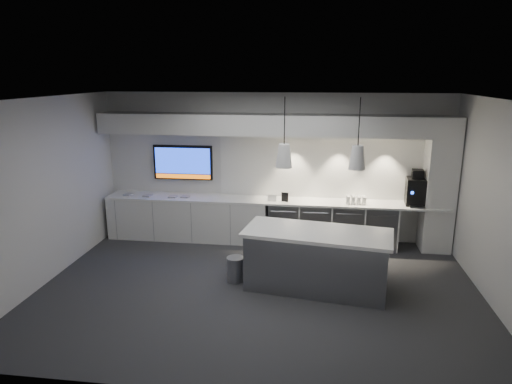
# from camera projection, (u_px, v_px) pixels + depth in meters

# --- Properties ---
(floor) EXTENTS (7.00, 7.00, 0.00)m
(floor) POSITION_uv_depth(u_px,v_px,m) (258.00, 290.00, 7.30)
(floor) COLOR #313133
(floor) RESTS_ON ground
(ceiling) EXTENTS (7.00, 7.00, 0.00)m
(ceiling) POSITION_uv_depth(u_px,v_px,m) (258.00, 99.00, 6.55)
(ceiling) COLOR black
(ceiling) RESTS_ON wall_back
(wall_back) EXTENTS (7.00, 0.00, 7.00)m
(wall_back) POSITION_uv_depth(u_px,v_px,m) (274.00, 167.00, 9.33)
(wall_back) COLOR silver
(wall_back) RESTS_ON floor
(wall_front) EXTENTS (7.00, 0.00, 7.00)m
(wall_front) POSITION_uv_depth(u_px,v_px,m) (226.00, 266.00, 4.53)
(wall_front) COLOR silver
(wall_front) RESTS_ON floor
(wall_left) EXTENTS (0.00, 7.00, 7.00)m
(wall_left) POSITION_uv_depth(u_px,v_px,m) (44.00, 192.00, 7.38)
(wall_left) COLOR silver
(wall_left) RESTS_ON floor
(wall_right) EXTENTS (0.00, 7.00, 7.00)m
(wall_right) POSITION_uv_depth(u_px,v_px,m) (502.00, 208.00, 6.48)
(wall_right) COLOR silver
(wall_right) RESTS_ON floor
(back_counter) EXTENTS (6.80, 0.65, 0.04)m
(back_counter) POSITION_uv_depth(u_px,v_px,m) (272.00, 201.00, 9.17)
(back_counter) COLOR white
(back_counter) RESTS_ON left_base_cabinets
(left_base_cabinets) EXTENTS (3.30, 0.63, 0.86)m
(left_base_cabinets) POSITION_uv_depth(u_px,v_px,m) (188.00, 218.00, 9.51)
(left_base_cabinets) COLOR white
(left_base_cabinets) RESTS_ON floor
(fridge_unit_a) EXTENTS (0.60, 0.61, 0.85)m
(fridge_unit_a) POSITION_uv_depth(u_px,v_px,m) (284.00, 223.00, 9.25)
(fridge_unit_a) COLOR gray
(fridge_unit_a) RESTS_ON floor
(fridge_unit_b) EXTENTS (0.60, 0.61, 0.85)m
(fridge_unit_b) POSITION_uv_depth(u_px,v_px,m) (315.00, 224.00, 9.17)
(fridge_unit_b) COLOR gray
(fridge_unit_b) RESTS_ON floor
(fridge_unit_c) EXTENTS (0.60, 0.61, 0.85)m
(fridge_unit_c) POSITION_uv_depth(u_px,v_px,m) (347.00, 225.00, 9.09)
(fridge_unit_c) COLOR gray
(fridge_unit_c) RESTS_ON floor
(fridge_unit_d) EXTENTS (0.60, 0.61, 0.85)m
(fridge_unit_d) POSITION_uv_depth(u_px,v_px,m) (379.00, 227.00, 9.01)
(fridge_unit_d) COLOR gray
(fridge_unit_d) RESTS_ON floor
(backsplash) EXTENTS (4.60, 0.03, 1.30)m
(backsplash) POSITION_uv_depth(u_px,v_px,m) (333.00, 167.00, 9.14)
(backsplash) COLOR white
(backsplash) RESTS_ON wall_back
(soffit) EXTENTS (6.90, 0.60, 0.40)m
(soffit) POSITION_uv_depth(u_px,v_px,m) (273.00, 125.00, 8.81)
(soffit) COLOR white
(soffit) RESTS_ON wall_back
(column) EXTENTS (0.55, 0.55, 2.60)m
(column) POSITION_uv_depth(u_px,v_px,m) (439.00, 185.00, 8.68)
(column) COLOR white
(column) RESTS_ON floor
(wall_tv) EXTENTS (1.25, 0.07, 0.72)m
(wall_tv) POSITION_uv_depth(u_px,v_px,m) (183.00, 163.00, 9.51)
(wall_tv) COLOR black
(wall_tv) RESTS_ON wall_back
(island) EXTENTS (2.41, 1.32, 0.97)m
(island) POSITION_uv_depth(u_px,v_px,m) (317.00, 260.00, 7.24)
(island) COLOR gray
(island) RESTS_ON floor
(bin) EXTENTS (0.39, 0.39, 0.41)m
(bin) POSITION_uv_depth(u_px,v_px,m) (236.00, 269.00, 7.57)
(bin) COLOR gray
(bin) RESTS_ON floor
(coffee_machine) EXTENTS (0.41, 0.57, 0.69)m
(coffee_machine) POSITION_uv_depth(u_px,v_px,m) (416.00, 190.00, 8.76)
(coffee_machine) COLOR black
(coffee_machine) RESTS_ON back_counter
(sign_black) EXTENTS (0.14, 0.05, 0.18)m
(sign_black) POSITION_uv_depth(u_px,v_px,m) (285.00, 197.00, 9.02)
(sign_black) COLOR black
(sign_black) RESTS_ON back_counter
(sign_white) EXTENTS (0.18, 0.03, 0.14)m
(sign_white) POSITION_uv_depth(u_px,v_px,m) (272.00, 198.00, 9.03)
(sign_white) COLOR white
(sign_white) RESTS_ON back_counter
(cup_cluster) EXTENTS (0.39, 0.18, 0.15)m
(cup_cluster) POSITION_uv_depth(u_px,v_px,m) (356.00, 200.00, 8.85)
(cup_cluster) COLOR white
(cup_cluster) RESTS_ON back_counter
(tray_a) EXTENTS (0.19, 0.19, 0.02)m
(tray_a) POSITION_uv_depth(u_px,v_px,m) (128.00, 194.00, 9.51)
(tray_a) COLOR #A0A0A0
(tray_a) RESTS_ON back_counter
(tray_b) EXTENTS (0.18, 0.18, 0.02)m
(tray_b) POSITION_uv_depth(u_px,v_px,m) (148.00, 196.00, 9.41)
(tray_b) COLOR #A0A0A0
(tray_b) RESTS_ON back_counter
(tray_c) EXTENTS (0.17, 0.17, 0.02)m
(tray_c) POSITION_uv_depth(u_px,v_px,m) (173.00, 197.00, 9.34)
(tray_c) COLOR #A0A0A0
(tray_c) RESTS_ON back_counter
(tray_d) EXTENTS (0.18, 0.18, 0.02)m
(tray_d) POSITION_uv_depth(u_px,v_px,m) (185.00, 197.00, 9.34)
(tray_d) COLOR #A0A0A0
(tray_d) RESTS_ON back_counter
(pendant_left) EXTENTS (0.25, 0.25, 1.06)m
(pendant_left) POSITION_uv_depth(u_px,v_px,m) (284.00, 156.00, 6.89)
(pendant_left) COLOR white
(pendant_left) RESTS_ON ceiling
(pendant_right) EXTENTS (0.25, 0.25, 1.06)m
(pendant_right) POSITION_uv_depth(u_px,v_px,m) (357.00, 157.00, 6.75)
(pendant_right) COLOR white
(pendant_right) RESTS_ON ceiling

